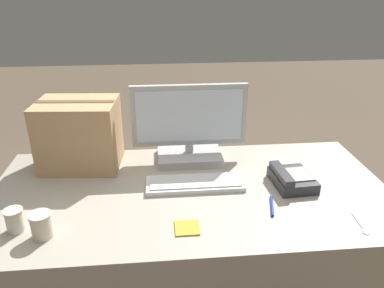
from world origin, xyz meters
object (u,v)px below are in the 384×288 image
at_px(keyboard, 195,183).
at_px(paper_cup_left, 15,220).
at_px(desk_phone, 292,179).
at_px(sticky_note_pad, 187,228).
at_px(cardboard_box, 80,134).
at_px(paper_cup_right, 41,225).
at_px(spoon, 362,227).
at_px(pen_marker, 272,206).
at_px(monitor, 189,130).

xyz_separation_m(keyboard, paper_cup_left, (-0.71, -0.26, 0.03)).
bearing_deg(desk_phone, paper_cup_left, -172.82).
bearing_deg(paper_cup_left, sticky_note_pad, -4.50).
xyz_separation_m(cardboard_box, sticky_note_pad, (0.48, -0.58, -0.17)).
distance_m(paper_cup_right, spoon, 1.21).
bearing_deg(keyboard, desk_phone, -4.80).
bearing_deg(paper_cup_right, desk_phone, 14.76).
distance_m(keyboard, pen_marker, 0.36).
bearing_deg(keyboard, paper_cup_right, -152.88).
xyz_separation_m(monitor, paper_cup_left, (-0.71, -0.54, -0.12)).
bearing_deg(paper_cup_left, keyboard, 20.26).
distance_m(pen_marker, sticky_note_pad, 0.38).
bearing_deg(paper_cup_left, cardboard_box, 73.00).
distance_m(keyboard, paper_cup_left, 0.76).
xyz_separation_m(monitor, pen_marker, (0.30, -0.47, -0.16)).
height_order(cardboard_box, pen_marker, cardboard_box).
distance_m(keyboard, paper_cup_right, 0.67).
relative_size(keyboard, sticky_note_pad, 4.78).
distance_m(keyboard, cardboard_box, 0.63).
bearing_deg(spoon, cardboard_box, -114.86).
bearing_deg(desk_phone, keyboard, 171.47).
bearing_deg(desk_phone, cardboard_box, 159.17).
distance_m(cardboard_box, sticky_note_pad, 0.77).
bearing_deg(pen_marker, cardboard_box, 75.08).
bearing_deg(sticky_note_pad, paper_cup_right, 179.66).
height_order(keyboard, spoon, keyboard).
distance_m(monitor, keyboard, 0.31).
bearing_deg(monitor, desk_phone, -34.93).
relative_size(spoon, sticky_note_pad, 1.53).
bearing_deg(spoon, sticky_note_pad, -91.01).
relative_size(paper_cup_left, paper_cup_right, 0.92).
distance_m(paper_cup_left, sticky_note_pad, 0.65).
bearing_deg(spoon, pen_marker, -114.93).
xyz_separation_m(pen_marker, sticky_note_pad, (-0.36, -0.11, -0.00)).
height_order(desk_phone, pen_marker, desk_phone).
relative_size(paper_cup_right, sticky_note_pad, 1.06).
distance_m(cardboard_box, pen_marker, 0.98).
distance_m(desk_phone, sticky_note_pad, 0.57).
bearing_deg(cardboard_box, spoon, -28.72).
height_order(monitor, desk_phone, monitor).
height_order(paper_cup_left, paper_cup_right, paper_cup_right).
bearing_deg(keyboard, monitor, 90.30).
bearing_deg(paper_cup_left, spoon, -4.69).
bearing_deg(paper_cup_right, keyboard, 27.34).
height_order(paper_cup_right, sticky_note_pad, paper_cup_right).
xyz_separation_m(spoon, cardboard_box, (-1.16, 0.63, 0.17)).
relative_size(monitor, desk_phone, 2.57).
relative_size(pen_marker, sticky_note_pad, 1.54).
xyz_separation_m(cardboard_box, pen_marker, (0.85, -0.47, -0.16)).
relative_size(spoon, pen_marker, 0.99).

